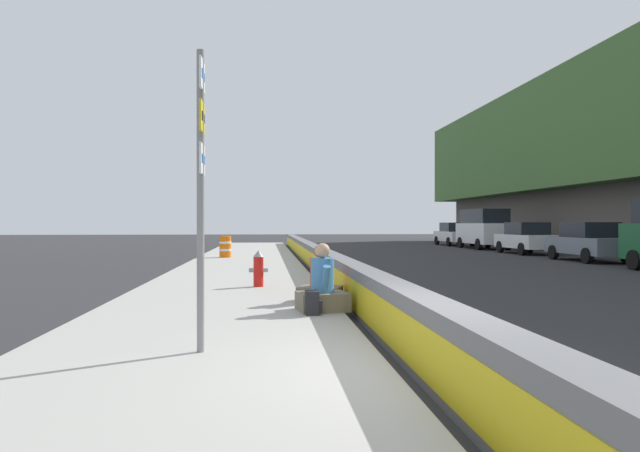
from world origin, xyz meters
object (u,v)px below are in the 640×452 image
Objects in this scene: parked_car_farther at (454,234)px; parked_car_midline at (526,238)px; fire_hydrant at (258,268)px; parked_car_far at (484,228)px; seated_person_middle at (320,284)px; parked_car_fourth at (589,242)px; route_sign_post at (201,176)px; seated_person_foreground at (322,289)px; backpack at (313,303)px; construction_barrel at (225,247)px.

parked_car_midline is at bearing -179.71° from parked_car_farther.
fire_hydrant is 26.63m from parked_car_far.
parked_car_farther is at bearing -22.61° from seated_person_middle.
fire_hydrant is 31.56m from parked_car_farther.
fire_hydrant is 0.19× the size of parked_car_fourth.
route_sign_post is 4.01m from seated_person_foreground.
parked_car_midline is at bearing 179.92° from parked_car_far.
parked_car_fourth is at bearing -40.65° from route_sign_post.
parked_car_far reaches higher than backpack.
route_sign_post is 19.46m from construction_barrel.
parked_car_far is (26.47, -13.06, 0.84)m from seated_person_foreground.
parked_car_fourth is 18.09m from parked_car_farther.
seated_person_middle is 0.25× the size of parked_car_fourth.
construction_barrel is (15.09, 2.85, 0.13)m from seated_person_middle.
parked_car_farther is (18.09, 0.06, 0.00)m from parked_car_fourth.
fire_hydrant is 0.17× the size of parked_car_far.
parked_car_fourth reaches higher than fire_hydrant.
backpack is 0.08× the size of parked_car_far.
parked_car_fourth is at bearing 179.99° from parked_car_midline.
backpack is at bearing 147.30° from parked_car_midline.
construction_barrel is at bearing 3.04° from route_sign_post.
route_sign_post is 33.14m from parked_car_far.
seated_person_middle is at bearing 134.97° from parked_car_fourth.
parked_car_farther reaches higher than backpack.
parked_car_fourth is (-2.11, -15.84, 0.24)m from construction_barrel.
parked_car_far is at bearing -26.58° from route_sign_post.
seated_person_foreground is at bearing 147.15° from parked_car_midline.
seated_person_foreground is at bearing -170.23° from construction_barrel.
parked_car_fourth reaches higher than backpack.
parked_car_midline is (20.22, -13.05, 0.35)m from seated_person_foreground.
route_sign_post is 22.78m from parked_car_fourth.
backpack is at bearing 153.75° from parked_car_far.
construction_barrel is at bearing 7.56° from fire_hydrant.
parked_car_far is (22.49, -14.23, 0.77)m from fire_hydrant.
seated_person_foreground is 29.53m from parked_car_far.
backpack is (-1.56, 0.27, -0.15)m from seated_person_middle.
backpack is 0.09× the size of parked_car_fourth.
route_sign_post is at bearing 150.84° from seated_person_foreground.
parked_car_fourth is at bearing 179.96° from parked_car_far.
backpack is at bearing 154.76° from seated_person_foreground.
parked_car_fourth is 12.38m from parked_car_far.
route_sign_post is at bearing -176.96° from construction_barrel.
route_sign_post reaches higher than construction_barrel.
seated_person_foreground is at bearing 137.20° from parked_car_fourth.
parked_car_far reaches higher than seated_person_foreground.
seated_person_foreground is 0.26× the size of parked_car_midline.
seated_person_middle is 1.59m from backpack.
backpack is 24.56m from parked_car_midline.
fire_hydrant is at bearing 153.34° from parked_car_farther.
fire_hydrant is 4.14m from seated_person_foreground.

